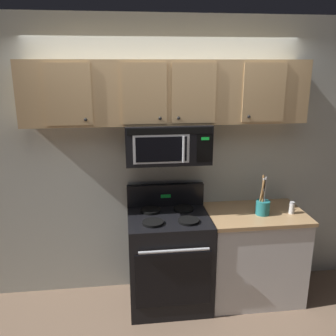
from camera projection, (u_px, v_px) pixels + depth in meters
The scene contains 8 objects.
ground_plane at pixel (175, 329), 3.23m from camera, with size 8.00×8.00×0.00m, color #7A604C.
back_wall at pixel (164, 160), 3.61m from camera, with size 5.20×0.10×2.70m, color silver.
stove_range at pixel (169, 258), 3.50m from camera, with size 0.76×0.69×1.12m.
over_range_microwave at pixel (167, 143), 3.31m from camera, with size 0.76×0.43×0.35m.
upper_cabinets at pixel (167, 92), 3.21m from camera, with size 2.50×0.36×0.55m.
counter_segment at pixel (253, 254), 3.61m from camera, with size 0.93×0.65×0.90m.
utensil_crock_teal at pixel (263, 205), 3.41m from camera, with size 0.13×0.13×0.38m.
salt_shaker at pixel (292, 208), 3.44m from camera, with size 0.05×0.05×0.12m.
Camera 1 is at (-0.39, -2.68, 2.27)m, focal length 38.98 mm.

